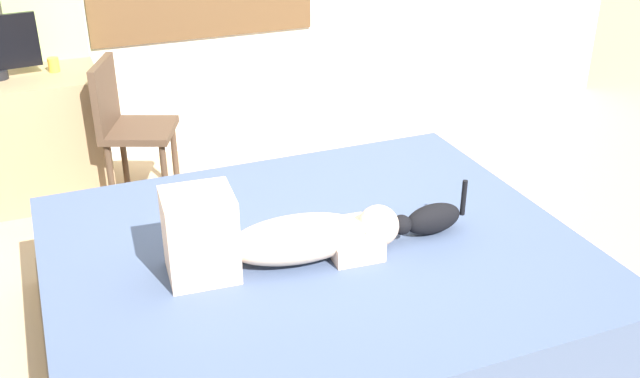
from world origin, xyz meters
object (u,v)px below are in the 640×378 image
at_px(cat, 429,219).
at_px(cup, 54,65).
at_px(desk, 25,139).
at_px(chair_by_desk, 126,122).
at_px(bed, 316,295).
at_px(person_lying, 274,236).

height_order(cat, cup, cup).
distance_m(cat, cup, 2.42).
height_order(desk, chair_by_desk, chair_by_desk).
xyz_separation_m(bed, desk, (-1.06, 1.91, 0.14)).
distance_m(person_lying, cup, 2.09).
distance_m(cat, desk, 2.52).
distance_m(cup, chair_by_desk, 0.54).
relative_size(desk, chair_by_desk, 1.05).
bearing_deg(cat, cup, 123.18).
xyz_separation_m(cat, desk, (-1.54, 1.99, -0.17)).
relative_size(person_lying, desk, 1.05).
bearing_deg(chair_by_desk, cat, -59.19).
bearing_deg(chair_by_desk, bed, -72.04).
bearing_deg(bed, desk, 119.05).
height_order(bed, desk, desk).
height_order(person_lying, cat, person_lying).
relative_size(bed, cat, 6.13).
height_order(cat, chair_by_desk, chair_by_desk).
relative_size(bed, cup, 26.92).
bearing_deg(cup, chair_by_desk, -47.02).
xyz_separation_m(cat, chair_by_desk, (-1.00, 1.67, -0.03)).
xyz_separation_m(cup, chair_by_desk, (0.32, -0.35, -0.27)).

